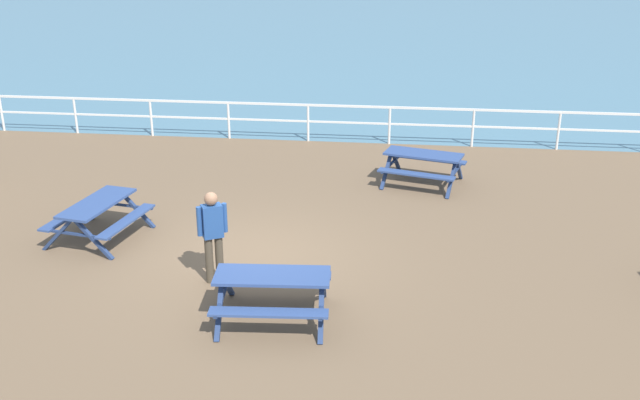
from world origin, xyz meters
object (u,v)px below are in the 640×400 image
Objects in this scene: picnic_table_near_left at (423,161)px; picnic_table_near_right at (273,285)px; visitor at (213,231)px; picnic_table_far_left at (98,211)px.

picnic_table_near_left is 1.12× the size of picnic_table_near_right.
visitor is (-3.66, -5.45, 0.36)m from picnic_table_near_left.
picnic_table_far_left is at bearing 142.02° from picnic_table_near_right.
picnic_table_near_left is at bearing 65.42° from picnic_table_near_right.
visitor reaches higher than picnic_table_near_left.
picnic_table_far_left is (-3.96, 2.64, 0.00)m from picnic_table_near_right.
picnic_table_far_left is at bearing -132.81° from picnic_table_near_left.
visitor reaches higher than picnic_table_far_left.
picnic_table_near_right and picnic_table_far_left have the same top height.
picnic_table_near_left is 7.50m from picnic_table_far_left.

